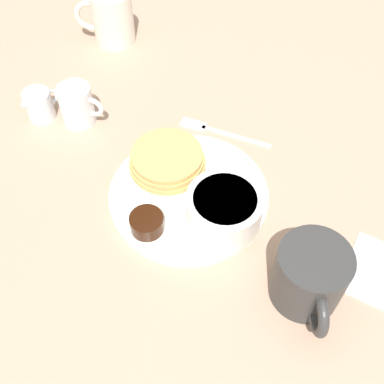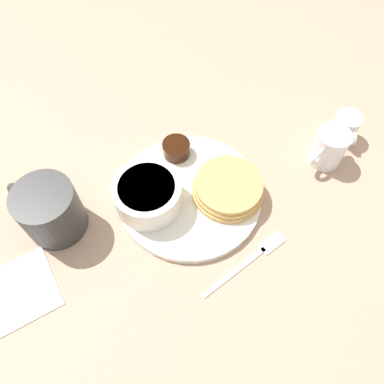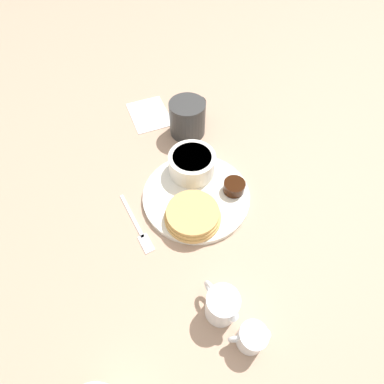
{
  "view_description": "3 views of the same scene",
  "coord_description": "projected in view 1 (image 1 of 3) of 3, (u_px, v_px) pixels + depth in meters",
  "views": [
    {
      "loc": [
        -0.29,
        0.3,
        0.57
      ],
      "look_at": [
        -0.01,
        0.01,
        0.03
      ],
      "focal_mm": 45.0,
      "sensor_mm": 36.0,
      "label": 1
    },
    {
      "loc": [
        -0.08,
        -0.3,
        0.53
      ],
      "look_at": [
        -0.0,
        -0.01,
        0.04
      ],
      "focal_mm": 35.0,
      "sensor_mm": 36.0,
      "label": 2
    },
    {
      "loc": [
        0.37,
        -0.06,
        0.54
      ],
      "look_at": [
        0.01,
        -0.01,
        0.04
      ],
      "focal_mm": 28.0,
      "sensor_mm": 36.0,
      "label": 3
    }
  ],
  "objects": [
    {
      "name": "butter_ramekin",
      "position": [
        228.0,
        222.0,
        0.64
      ],
      "size": [
        0.05,
        0.05,
        0.04
      ],
      "color": "white",
      "rests_on": "plate"
    },
    {
      "name": "plate",
      "position": [
        189.0,
        195.0,
        0.7
      ],
      "size": [
        0.23,
        0.23,
        0.01
      ],
      "color": "white",
      "rests_on": "ground_plane"
    },
    {
      "name": "coffee_mug",
      "position": [
        310.0,
        277.0,
        0.58
      ],
      "size": [
        0.1,
        0.1,
        0.09
      ],
      "color": "#333333",
      "rests_on": "ground_plane"
    },
    {
      "name": "ground_plane",
      "position": [
        189.0,
        198.0,
        0.7
      ],
      "size": [
        4.0,
        4.0,
        0.0
      ],
      "primitive_type": "plane",
      "color": "tan"
    },
    {
      "name": "bowl",
      "position": [
        226.0,
        206.0,
        0.65
      ],
      "size": [
        0.1,
        0.1,
        0.05
      ],
      "color": "white",
      "rests_on": "plate"
    },
    {
      "name": "creamer_pitcher_near",
      "position": [
        77.0,
        105.0,
        0.77
      ],
      "size": [
        0.08,
        0.05,
        0.07
      ],
      "color": "white",
      "rests_on": "ground_plane"
    },
    {
      "name": "creamer_pitcher_far",
      "position": [
        39.0,
        105.0,
        0.78
      ],
      "size": [
        0.04,
        0.07,
        0.05
      ],
      "color": "white",
      "rests_on": "ground_plane"
    },
    {
      "name": "syrup_cup",
      "position": [
        149.0,
        225.0,
        0.65
      ],
      "size": [
        0.05,
        0.05,
        0.02
      ],
      "color": "black",
      "rests_on": "plate"
    },
    {
      "name": "fork",
      "position": [
        214.0,
        130.0,
        0.78
      ],
      "size": [
        0.15,
        0.07,
        0.0
      ],
      "color": "silver",
      "rests_on": "ground_plane"
    },
    {
      "name": "pancake_stack",
      "position": [
        167.0,
        160.0,
        0.72
      ],
      "size": [
        0.12,
        0.12,
        0.03
      ],
      "color": "tan",
      "rests_on": "plate"
    },
    {
      "name": "second_mug",
      "position": [
        111.0,
        17.0,
        0.89
      ],
      "size": [
        0.1,
        0.09,
        0.1
      ],
      "color": "silver",
      "rests_on": "ground_plane"
    }
  ]
}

